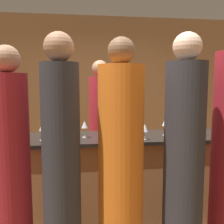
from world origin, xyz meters
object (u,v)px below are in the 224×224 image
at_px(bartender, 100,132).
at_px(guest_1, 121,168).
at_px(guest_0, 11,174).
at_px(guest_3, 62,169).
at_px(guest_4, 184,163).
at_px(wine_bottle_0, 45,132).

height_order(bartender, guest_1, guest_1).
bearing_deg(guest_0, guest_3, -12.23).
height_order(bartender, guest_3, guest_3).
relative_size(guest_3, guest_4, 0.99).
height_order(guest_0, wine_bottle_0, guest_0).
bearing_deg(guest_1, guest_4, -4.75).
bearing_deg(wine_bottle_0, bartender, 59.25).
bearing_deg(wine_bottle_0, guest_0, -111.17).
relative_size(guest_0, wine_bottle_0, 6.66).
height_order(guest_3, guest_4, guest_4).
xyz_separation_m(guest_3, wine_bottle_0, (-0.19, 0.57, 0.18)).
xyz_separation_m(guest_0, wine_bottle_0, (0.19, 0.49, 0.23)).
bearing_deg(guest_1, guest_3, -173.18).
bearing_deg(guest_3, bartender, 75.25).
bearing_deg(guest_3, guest_4, 0.77).
height_order(guest_0, guest_1, guest_1).
relative_size(guest_1, guest_3, 0.99).
distance_m(bartender, guest_4, 1.68).
height_order(bartender, guest_4, guest_4).
relative_size(guest_1, guest_4, 0.98).
relative_size(guest_4, wine_bottle_0, 7.07).
bearing_deg(wine_bottle_0, guest_1, -38.64).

